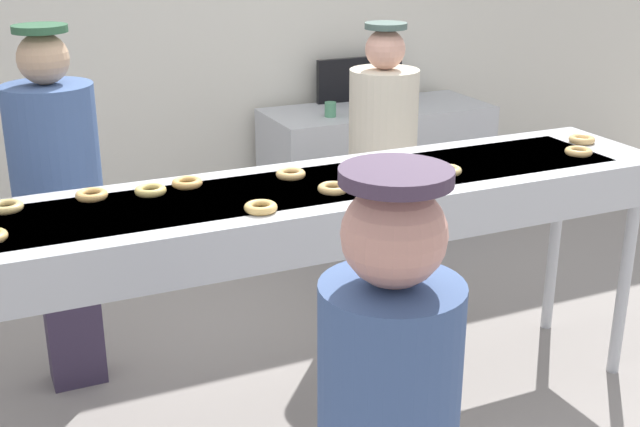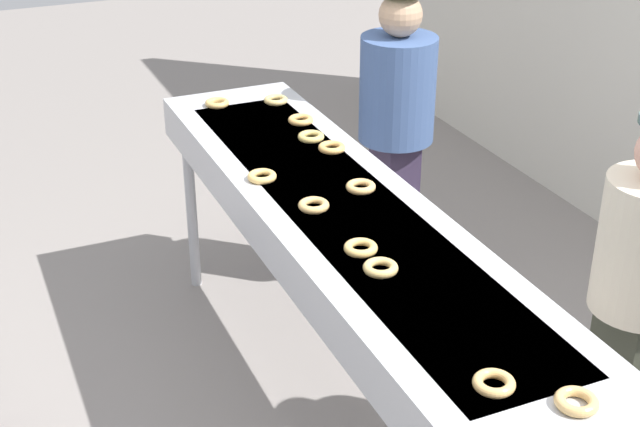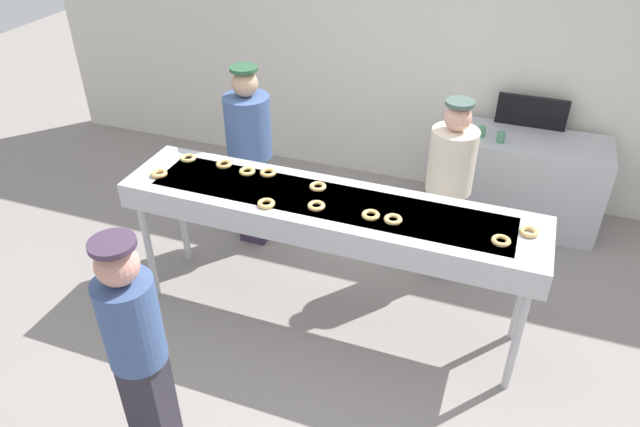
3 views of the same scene
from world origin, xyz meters
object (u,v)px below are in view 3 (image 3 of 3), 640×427
(glazed_donut_6, at_px, (188,158))
(glazed_donut_10, at_px, (316,206))
(fryer_conveyor, at_px, (327,212))
(glazed_donut_3, at_px, (371,215))
(glazed_donut_2, at_px, (529,232))
(glazed_donut_4, at_px, (224,164))
(menu_display, at_px, (532,112))
(glazed_donut_9, at_px, (159,174))
(worker_assistant, at_px, (449,180))
(glazed_donut_0, at_px, (501,241))
(prep_counter, at_px, (518,180))
(customer_waiting, at_px, (137,348))
(paper_cup_0, at_px, (501,137))
(glazed_donut_11, at_px, (268,173))
(worker_baker, at_px, (249,146))
(glazed_donut_1, at_px, (318,187))
(paper_cup_1, at_px, (481,132))
(glazed_donut_7, at_px, (393,219))
(glazed_donut_5, at_px, (266,203))
(glazed_donut_8, at_px, (247,171))

(glazed_donut_6, height_order, glazed_donut_10, same)
(fryer_conveyor, bearing_deg, glazed_donut_3, -16.18)
(glazed_donut_2, relative_size, glazed_donut_10, 1.00)
(glazed_donut_4, height_order, menu_display, menu_display)
(glazed_donut_9, bearing_deg, glazed_donut_10, -0.41)
(glazed_donut_4, xyz_separation_m, glazed_donut_6, (-0.30, -0.01, 0.00))
(glazed_donut_9, xyz_separation_m, glazed_donut_10, (1.23, -0.01, 0.00))
(worker_assistant, bearing_deg, glazed_donut_4, 39.60)
(menu_display, bearing_deg, fryer_conveyor, -119.71)
(glazed_donut_0, height_order, prep_counter, glazed_donut_0)
(glazed_donut_4, distance_m, customer_waiting, 1.71)
(glazed_donut_2, xyz_separation_m, paper_cup_0, (-0.32, 1.65, -0.17))
(glazed_donut_11, bearing_deg, prep_counter, 44.15)
(glazed_donut_2, xyz_separation_m, worker_baker, (-2.27, 0.67, -0.12))
(glazed_donut_9, distance_m, glazed_donut_11, 0.80)
(glazed_donut_3, bearing_deg, paper_cup_0, 69.71)
(customer_waiting, bearing_deg, glazed_donut_0, 30.09)
(glazed_donut_1, bearing_deg, paper_cup_1, 60.18)
(glazed_donut_2, height_order, glazed_donut_11, same)
(glazed_donut_9, bearing_deg, glazed_donut_7, 0.38)
(glazed_donut_7, height_order, menu_display, menu_display)
(worker_baker, height_order, prep_counter, worker_baker)
(glazed_donut_5, xyz_separation_m, worker_assistant, (1.07, 1.06, -0.19))
(worker_baker, relative_size, prep_counter, 1.10)
(fryer_conveyor, relative_size, glazed_donut_7, 24.72)
(glazed_donut_4, xyz_separation_m, prep_counter, (2.12, 1.70, -0.64))
(glazed_donut_0, height_order, glazed_donut_5, same)
(glazed_donut_4, bearing_deg, glazed_donut_9, -142.39)
(glazed_donut_5, xyz_separation_m, customer_waiting, (-0.18, -1.28, -0.19))
(glazed_donut_7, relative_size, glazed_donut_10, 1.00)
(paper_cup_1, bearing_deg, fryer_conveyor, -115.10)
(glazed_donut_3, xyz_separation_m, prep_counter, (0.89, 1.98, -0.64))
(glazed_donut_0, distance_m, glazed_donut_1, 1.30)
(glazed_donut_8, distance_m, paper_cup_0, 2.31)
(glazed_donut_10, xyz_separation_m, paper_cup_1, (0.87, 1.89, -0.17))
(menu_display, bearing_deg, glazed_donut_2, -87.30)
(glazed_donut_7, bearing_deg, glazed_donut_8, 168.28)
(glazed_donut_3, distance_m, prep_counter, 2.26)
(fryer_conveyor, bearing_deg, worker_baker, 142.58)
(glazed_donut_3, xyz_separation_m, glazed_donut_8, (-1.01, 0.24, 0.00))
(paper_cup_1, bearing_deg, menu_display, 43.19)
(glazed_donut_1, bearing_deg, glazed_donut_11, 171.88)
(glazed_donut_9, relative_size, glazed_donut_11, 1.00)
(glazed_donut_4, bearing_deg, prep_counter, 38.72)
(worker_baker, bearing_deg, glazed_donut_8, 125.89)
(paper_cup_0, bearing_deg, customer_waiting, -115.90)
(worker_assistant, distance_m, customer_waiting, 2.65)
(glazed_donut_8, bearing_deg, prep_counter, 42.34)
(paper_cup_1, height_order, menu_display, menu_display)
(paper_cup_0, bearing_deg, prep_counter, 36.65)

